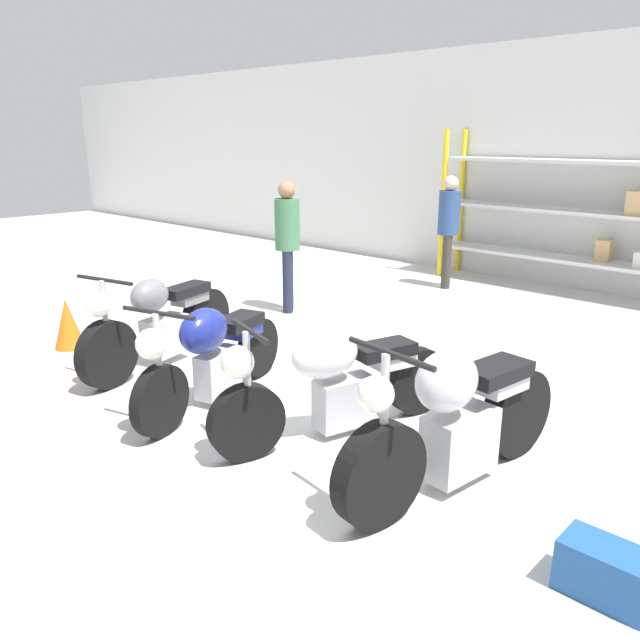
{
  "coord_description": "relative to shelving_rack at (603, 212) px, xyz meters",
  "views": [
    {
      "loc": [
        3.54,
        -3.36,
        2.23
      ],
      "look_at": [
        0.0,
        0.4,
        0.7
      ],
      "focal_mm": 35.0,
      "sensor_mm": 36.0,
      "label": 1
    }
  ],
  "objects": [
    {
      "name": "ground_plane",
      "position": [
        -0.43,
        -5.66,
        -1.21
      ],
      "size": [
        30.0,
        30.0,
        0.0
      ],
      "primitive_type": "plane",
      "color": "silver"
    },
    {
      "name": "back_wall",
      "position": [
        -0.43,
        0.37,
        0.59
      ],
      "size": [
        30.0,
        0.08,
        3.6
      ],
      "color": "silver",
      "rests_on": "ground_plane"
    },
    {
      "name": "shelving_rack",
      "position": [
        0.0,
        0.0,
        0.0
      ],
      "size": [
        4.63,
        0.63,
        2.33
      ],
      "color": "yellow",
      "rests_on": "ground_plane"
    },
    {
      "name": "motorcycle_grey",
      "position": [
        -2.14,
        -5.79,
        -0.77
      ],
      "size": [
        0.81,
        2.02,
        1.02
      ],
      "rotation": [
        0.0,
        0.0,
        -1.32
      ],
      "color": "black",
      "rests_on": "ground_plane"
    },
    {
      "name": "motorcycle_blue",
      "position": [
        -0.97,
        -6.03,
        -0.74
      ],
      "size": [
        0.84,
        1.92,
        0.99
      ],
      "rotation": [
        0.0,
        0.0,
        -1.28
      ],
      "color": "black",
      "rests_on": "ground_plane"
    },
    {
      "name": "motorcycle_white",
      "position": [
        0.19,
        -5.75,
        -0.76
      ],
      "size": [
        0.84,
        2.06,
        0.97
      ],
      "rotation": [
        0.0,
        0.0,
        -1.86
      ],
      "color": "black",
      "rests_on": "ground_plane"
    },
    {
      "name": "motorcycle_silver",
      "position": [
        1.24,
        -5.76,
        -0.74
      ],
      "size": [
        0.65,
        2.02,
        1.09
      ],
      "rotation": [
        0.0,
        0.0,
        -1.7
      ],
      "color": "black",
      "rests_on": "ground_plane"
    },
    {
      "name": "person_browsing",
      "position": [
        -2.65,
        -3.51,
        -0.22
      ],
      "size": [
        0.45,
        0.45,
        1.69
      ],
      "rotation": [
        0.0,
        0.0,
        3.89
      ],
      "color": "#1E2338",
      "rests_on": "ground_plane"
    },
    {
      "name": "person_near_rack",
      "position": [
        -1.88,
        -0.92,
        -0.23
      ],
      "size": [
        0.44,
        0.44,
        1.67
      ],
      "rotation": [
        0.0,
        0.0,
        3.73
      ],
      "color": "#38332D",
      "rests_on": "ground_plane"
    },
    {
      "name": "toolbox",
      "position": [
        2.35,
        -6.13,
        -1.07
      ],
      "size": [
        0.44,
        0.26,
        0.28
      ],
      "color": "#1E4C8C",
      "rests_on": "ground_plane"
    },
    {
      "name": "traffic_cone",
      "position": [
        -3.31,
        -6.19,
        -0.94
      ],
      "size": [
        0.32,
        0.32,
        0.55
      ],
      "color": "orange",
      "rests_on": "ground_plane"
    }
  ]
}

